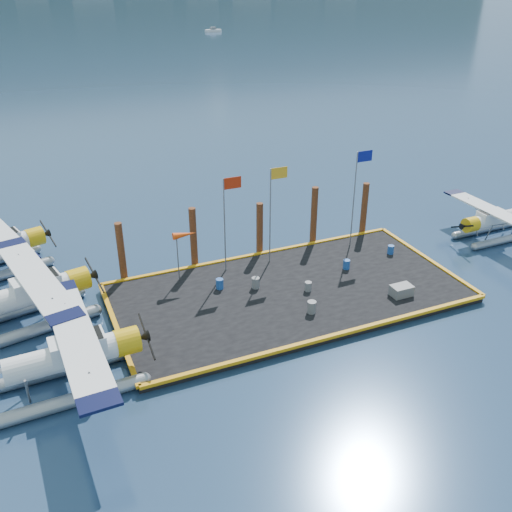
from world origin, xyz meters
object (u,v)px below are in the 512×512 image
(seaplane_a, at_px, (70,360))
(piling_2, at_px, (260,230))
(flagpole_blue, at_px, (358,185))
(drum_4, at_px, (391,250))
(drum_5, at_px, (256,283))
(crate, at_px, (401,290))
(flagpole_red, at_px, (227,210))
(piling_0, at_px, (121,254))
(drum_1, at_px, (308,286))
(piling_4, at_px, (364,210))
(seaplane_d, at_px, (494,222))
(windsock, at_px, (184,236))
(flagpole_yellow, at_px, (273,201))
(piling_1, at_px, (194,239))
(piling_3, at_px, (314,217))
(drum_0, at_px, (220,284))
(drum_3, at_px, (312,307))
(seaplane_b, at_px, (30,297))
(drum_2, at_px, (346,264))

(seaplane_a, relative_size, piling_2, 2.75)
(seaplane_a, height_order, flagpole_blue, flagpole_blue)
(drum_4, height_order, drum_5, drum_5)
(drum_4, bearing_deg, crate, -118.76)
(flagpole_red, height_order, piling_0, flagpole_red)
(drum_1, relative_size, piling_4, 0.14)
(piling_0, bearing_deg, seaplane_d, -8.91)
(piling_4, bearing_deg, flagpole_blue, -138.42)
(windsock, height_order, piling_2, piling_2)
(flagpole_yellow, bearing_deg, piling_1, 161.21)
(piling_3, bearing_deg, windsock, -170.47)
(piling_3, bearing_deg, crate, -81.90)
(seaplane_a, height_order, flagpole_red, flagpole_red)
(piling_4, bearing_deg, drum_1, -141.99)
(piling_0, bearing_deg, flagpole_red, -14.46)
(drum_0, relative_size, piling_1, 0.15)
(drum_1, distance_m, crate, 5.34)
(seaplane_d, bearing_deg, drum_3, 102.82)
(seaplane_b, bearing_deg, flagpole_blue, 79.98)
(seaplane_d, relative_size, drum_2, 14.12)
(piling_2, distance_m, piling_4, 8.00)
(flagpole_blue, bearing_deg, drum_1, -143.20)
(seaplane_d, bearing_deg, piling_0, 80.22)
(drum_5, relative_size, flagpole_yellow, 0.11)
(drum_1, distance_m, drum_2, 3.75)
(seaplane_a, height_order, piling_2, piling_2)
(drum_5, height_order, crate, drum_5)
(drum_2, bearing_deg, piling_4, 47.67)
(drum_2, bearing_deg, piling_2, 132.18)
(seaplane_a, distance_m, seaplane_b, 6.49)
(drum_5, bearing_deg, seaplane_d, 1.13)
(seaplane_a, distance_m, flagpole_yellow, 15.42)
(drum_3, relative_size, piling_3, 0.16)
(windsock, distance_m, piling_2, 5.90)
(seaplane_d, height_order, crate, seaplane_d)
(seaplane_d, distance_m, piling_1, 21.08)
(seaplane_d, height_order, drum_5, seaplane_d)
(drum_1, bearing_deg, windsock, 144.95)
(piling_1, bearing_deg, drum_1, -49.32)
(drum_2, distance_m, flagpole_blue, 5.35)
(windsock, bearing_deg, flagpole_blue, -0.00)
(flagpole_yellow, relative_size, piling_3, 1.44)
(drum_1, distance_m, windsock, 7.82)
(drum_1, xyz_separation_m, drum_4, (7.23, 2.08, 0.01))
(seaplane_a, distance_m, drum_2, 17.70)
(seaplane_b, xyz_separation_m, flagpole_blue, (20.58, 0.82, 3.05))
(drum_5, xyz_separation_m, windsock, (-3.38, 2.71, 2.50))
(drum_0, bearing_deg, drum_3, -50.03)
(drum_3, distance_m, flagpole_red, 7.74)
(seaplane_b, xyz_separation_m, piling_1, (9.89, 2.42, 0.46))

